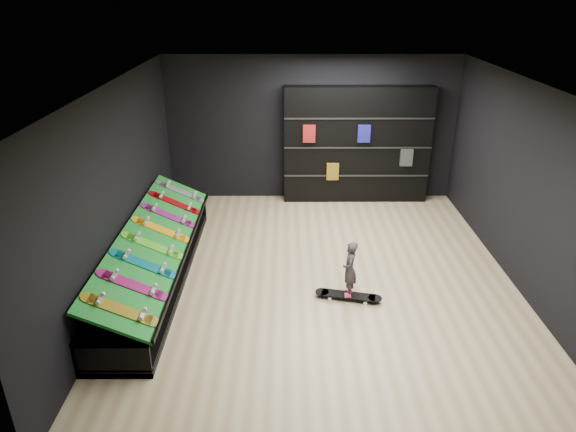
{
  "coord_description": "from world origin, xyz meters",
  "views": [
    {
      "loc": [
        -0.53,
        -6.96,
        4.23
      ],
      "look_at": [
        -0.5,
        0.2,
        1.0
      ],
      "focal_mm": 32.0,
      "sensor_mm": 36.0,
      "label": 1
    }
  ],
  "objects_px": {
    "display_rack": "(156,265)",
    "floor_skateboard": "(348,297)",
    "child": "(349,279)",
    "back_shelving": "(357,145)"
  },
  "relations": [
    {
      "from": "back_shelving",
      "to": "child",
      "type": "height_order",
      "value": "back_shelving"
    },
    {
      "from": "child",
      "to": "back_shelving",
      "type": "bearing_deg",
      "value": 179.27
    },
    {
      "from": "child",
      "to": "display_rack",
      "type": "bearing_deg",
      "value": -93.89
    },
    {
      "from": "display_rack",
      "to": "back_shelving",
      "type": "xyz_separation_m",
      "value": [
        3.49,
        3.32,
        0.95
      ]
    },
    {
      "from": "display_rack",
      "to": "floor_skateboard",
      "type": "xyz_separation_m",
      "value": [
        2.93,
        -0.59,
        -0.21
      ]
    },
    {
      "from": "back_shelving",
      "to": "child",
      "type": "relative_size",
      "value": 5.88
    },
    {
      "from": "back_shelving",
      "to": "child",
      "type": "xyz_separation_m",
      "value": [
        -0.56,
        -3.91,
        -0.86
      ]
    },
    {
      "from": "display_rack",
      "to": "child",
      "type": "relative_size",
      "value": 8.78
    },
    {
      "from": "display_rack",
      "to": "floor_skateboard",
      "type": "distance_m",
      "value": 3.0
    },
    {
      "from": "back_shelving",
      "to": "child",
      "type": "distance_m",
      "value": 4.04
    }
  ]
}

